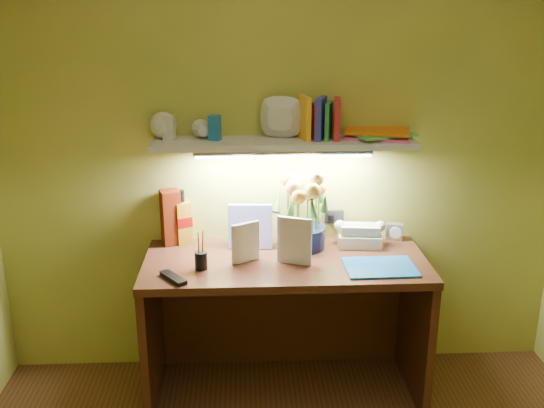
% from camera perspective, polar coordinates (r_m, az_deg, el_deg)
% --- Properties ---
extents(desk, '(1.40, 0.60, 0.75)m').
position_cam_1_polar(desk, '(3.18, 1.24, -11.47)').
color(desk, '#3B1C10').
rests_on(desk, ground).
extents(flower_bouquet, '(0.27, 0.27, 0.40)m').
position_cam_1_polar(flower_bouquet, '(3.09, 3.01, -0.67)').
color(flower_bouquet, '#0C1235').
rests_on(flower_bouquet, desk).
extents(telephone, '(0.24, 0.19, 0.13)m').
position_cam_1_polar(telephone, '(3.20, 8.24, -2.70)').
color(telephone, beige).
rests_on(telephone, desk).
extents(desk_clock, '(0.10, 0.07, 0.09)m').
position_cam_1_polar(desk_clock, '(3.31, 11.46, -2.55)').
color(desk_clock, silver).
rests_on(desk_clock, desk).
extents(whisky_bottle, '(0.10, 0.10, 0.29)m').
position_cam_1_polar(whisky_bottle, '(3.20, -8.42, -1.20)').
color(whisky_bottle, '#AD7611').
rests_on(whisky_bottle, desk).
extents(whisky_box, '(0.12, 0.12, 0.29)m').
position_cam_1_polar(whisky_box, '(3.20, -9.49, -1.25)').
color(whisky_box, '#5D1906').
rests_on(whisky_box, desk).
extents(pen_cup, '(0.06, 0.06, 0.15)m').
position_cam_1_polar(pen_cup, '(2.90, -6.72, -4.75)').
color(pen_cup, black).
rests_on(pen_cup, desk).
extents(art_card, '(0.23, 0.06, 0.23)m').
position_cam_1_polar(art_card, '(3.12, -2.06, -2.11)').
color(art_card, silver).
rests_on(art_card, desk).
extents(tv_remote, '(0.14, 0.17, 0.02)m').
position_cam_1_polar(tv_remote, '(2.83, -9.28, -6.86)').
color(tv_remote, black).
rests_on(tv_remote, desk).
extents(blue_folder, '(0.34, 0.25, 0.01)m').
position_cam_1_polar(blue_folder, '(2.96, 10.14, -5.87)').
color(blue_folder, '#1862B0').
rests_on(blue_folder, desk).
extents(desk_book_a, '(0.15, 0.08, 0.20)m').
position_cam_1_polar(desk_book_a, '(2.91, -3.82, -3.91)').
color(desk_book_a, white).
rests_on(desk_book_a, desk).
extents(desk_book_b, '(0.17, 0.08, 0.24)m').
position_cam_1_polar(desk_book_b, '(2.94, 0.46, -3.29)').
color(desk_book_b, silver).
rests_on(desk_book_b, desk).
extents(wall_shelf, '(1.33, 0.33, 0.24)m').
position_cam_1_polar(wall_shelf, '(3.01, 1.33, 6.49)').
color(wall_shelf, silver).
rests_on(wall_shelf, ground).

